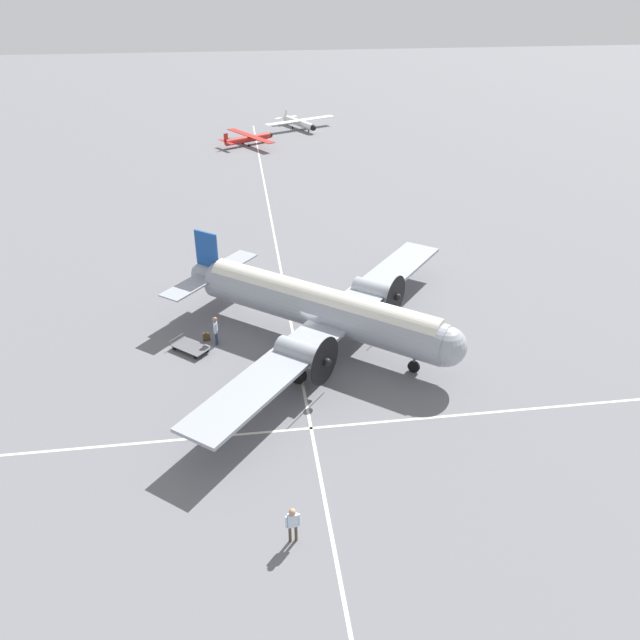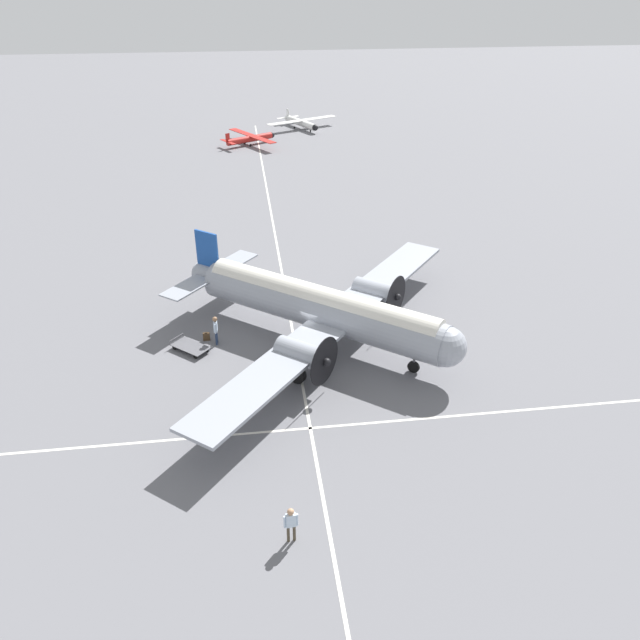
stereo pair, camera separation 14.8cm
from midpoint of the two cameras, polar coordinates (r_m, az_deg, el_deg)
name	(u,v)px [view 2 (the right image)]	position (r m, az deg, el deg)	size (l,w,h in m)	color
ground_plane	(320,342)	(38.38, 0.11, -1.99)	(300.00, 300.00, 0.00)	slate
apron_line_eastwest	(341,425)	(31.84, 2.06, -9.62)	(120.00, 0.16, 0.01)	silver
apron_line_northsouth	(295,343)	(38.24, -2.20, -2.14)	(0.16, 120.00, 0.01)	silver
airliner_main	(325,309)	(37.01, 0.60, 1.02)	(19.62, 21.33, 5.41)	#9399A3
crew_foreground	(291,522)	(25.86, -2.50, -17.94)	(0.60, 0.28, 1.75)	#473D2D
passenger_boarding	(216,327)	(38.11, -9.42, -0.67)	(0.30, 0.64, 1.88)	navy
suitcase_near_door	(207,336)	(39.01, -10.23, -1.49)	(0.42, 0.15, 0.56)	#47331E
baggage_cart	(190,347)	(38.17, -11.69, -2.39)	(2.51, 2.42, 0.56)	#56565B
light_aircraft_distant	(251,138)	(83.80, -6.26, 16.19)	(7.09, 8.98, 1.91)	#B2231E
light_aircraft_taxiing	(302,123)	(92.08, -1.64, 17.60)	(10.27, 8.01, 2.08)	white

